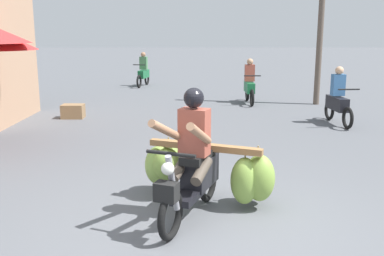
% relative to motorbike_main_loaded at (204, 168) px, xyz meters
% --- Properties ---
extents(ground_plane, '(120.00, 120.00, 0.00)m').
position_rel_motorbike_main_loaded_xyz_m(ground_plane, '(0.01, -0.83, -0.52)').
color(ground_plane, '#56595E').
extents(motorbike_main_loaded, '(1.76, 1.96, 1.58)m').
position_rel_motorbike_main_loaded_xyz_m(motorbike_main_loaded, '(0.00, 0.00, 0.00)').
color(motorbike_main_loaded, black).
rests_on(motorbike_main_loaded, ground).
extents(motorbike_distant_ahead_left, '(0.50, 1.62, 1.40)m').
position_rel_motorbike_main_loaded_xyz_m(motorbike_distant_ahead_left, '(3.40, 5.27, 0.05)').
color(motorbike_distant_ahead_left, black).
rests_on(motorbike_distant_ahead_left, ground).
extents(motorbike_distant_ahead_right, '(0.50, 1.62, 1.40)m').
position_rel_motorbike_main_loaded_xyz_m(motorbike_distant_ahead_right, '(1.66, 8.47, 0.05)').
color(motorbike_distant_ahead_right, black).
rests_on(motorbike_distant_ahead_right, ground).
extents(motorbike_distant_far_ahead, '(0.56, 1.61, 1.40)m').
position_rel_motorbike_main_loaded_xyz_m(motorbike_distant_far_ahead, '(-2.16, 12.94, 0.05)').
color(motorbike_distant_far_ahead, black).
rests_on(motorbike_distant_far_ahead, ground).
extents(produce_crate, '(0.56, 0.40, 0.36)m').
position_rel_motorbike_main_loaded_xyz_m(produce_crate, '(-3.26, 5.98, -0.34)').
color(produce_crate, olive).
rests_on(produce_crate, ground).
extents(utility_pole, '(0.18, 0.18, 6.19)m').
position_rel_motorbike_main_loaded_xyz_m(utility_pole, '(3.72, 8.24, 2.58)').
color(utility_pole, brown).
rests_on(utility_pole, ground).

